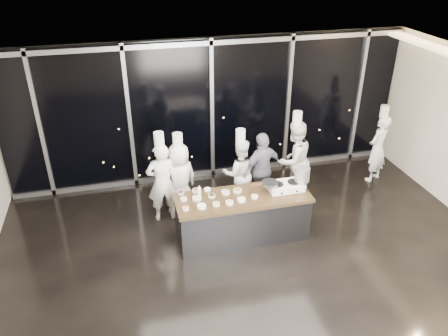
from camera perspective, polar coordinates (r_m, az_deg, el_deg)
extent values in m
plane|color=black|center=(7.77, 4.25, -12.80)|extent=(9.00, 9.00, 0.00)
cube|color=beige|center=(9.86, -1.73, 7.64)|extent=(9.00, 0.02, 3.20)
cube|color=beige|center=(6.14, 5.33, 10.16)|extent=(9.00, 7.00, 0.02)
cube|color=black|center=(9.80, -1.66, 7.52)|extent=(8.90, 0.04, 3.18)
cube|color=#95979D|center=(9.32, -1.72, 16.04)|extent=(8.90, 0.08, 0.10)
cube|color=#95979D|center=(10.42, -1.48, -0.54)|extent=(8.90, 0.08, 0.10)
cube|color=#95979D|center=(9.70, -22.90, 4.95)|extent=(0.08, 0.08, 3.20)
cube|color=#95979D|center=(9.56, -12.24, 6.30)|extent=(0.08, 0.08, 3.20)
cube|color=#95979D|center=(9.76, -1.59, 7.42)|extent=(0.08, 0.08, 3.20)
cube|color=#95979D|center=(10.27, 8.35, 8.24)|extent=(0.08, 0.08, 3.20)
cube|color=#95979D|center=(11.06, 17.14, 8.76)|extent=(0.08, 0.08, 3.20)
cube|color=#333338|center=(8.18, 2.40, -6.56)|extent=(2.40, 0.80, 0.84)
cube|color=#48351E|center=(7.93, 2.47, -3.90)|extent=(2.46, 0.86, 0.06)
cube|color=white|center=(8.17, 8.00, -2.37)|extent=(0.64, 0.40, 0.12)
cylinder|color=black|center=(8.09, 7.00, -2.10)|extent=(0.22, 0.22, 0.02)
cylinder|color=black|center=(8.19, 9.06, -1.80)|extent=(0.22, 0.22, 0.02)
cylinder|color=black|center=(7.97, 7.55, -3.32)|extent=(0.04, 0.02, 0.04)
cylinder|color=black|center=(8.07, 9.51, -3.02)|extent=(0.04, 0.02, 0.04)
cylinder|color=slate|center=(8.02, 6.02, -1.99)|extent=(0.31, 0.31, 0.05)
cube|color=#4C2B14|center=(7.94, 4.22, -2.20)|extent=(0.23, 0.03, 0.02)
cylinder|color=#BABABD|center=(8.18, 10.18, -0.80)|extent=(0.27, 0.27, 0.27)
cylinder|color=white|center=(7.57, -5.04, -5.29)|extent=(0.11, 0.11, 0.04)
cylinder|color=orange|center=(7.56, -5.05, -5.19)|extent=(0.09, 0.09, 0.01)
cylinder|color=white|center=(7.82, -5.31, -4.07)|extent=(0.12, 0.12, 0.04)
cylinder|color=beige|center=(7.81, -5.31, -3.97)|extent=(0.10, 0.10, 0.01)
cylinder|color=white|center=(8.00, -5.68, -3.27)|extent=(0.11, 0.11, 0.04)
cylinder|color=#381210|center=(7.99, -5.69, -3.17)|extent=(0.09, 0.09, 0.01)
cylinder|color=white|center=(7.61, -2.95, -5.02)|extent=(0.16, 0.16, 0.04)
cylinder|color=white|center=(7.60, -2.95, -4.92)|extent=(0.13, 0.13, 0.01)
cylinder|color=white|center=(7.82, -3.59, -4.00)|extent=(0.17, 0.17, 0.04)
cylinder|color=#CFD46A|center=(7.81, -3.59, -3.90)|extent=(0.14, 0.14, 0.01)
cylinder|color=white|center=(8.05, -3.64, -2.98)|extent=(0.16, 0.16, 0.04)
cylinder|color=brown|center=(8.04, -3.65, -2.88)|extent=(0.13, 0.13, 0.01)
cylinder|color=white|center=(7.65, -1.03, -4.75)|extent=(0.13, 0.13, 0.04)
cylinder|color=tan|center=(7.65, -1.03, -4.64)|extent=(0.11, 0.11, 0.01)
cylinder|color=white|center=(7.89, -1.62, -3.64)|extent=(0.13, 0.13, 0.04)
cylinder|color=black|center=(7.88, -1.62, -3.54)|extent=(0.11, 0.11, 0.01)
cylinder|color=white|center=(8.07, -2.18, -2.84)|extent=(0.12, 0.12, 0.04)
cylinder|color=silver|center=(8.06, -2.19, -2.74)|extent=(0.10, 0.10, 0.01)
cylinder|color=white|center=(7.70, 0.71, -4.53)|extent=(0.14, 0.14, 0.04)
cylinder|color=tan|center=(7.69, 0.71, -4.43)|extent=(0.12, 0.12, 0.01)
cylinder|color=white|center=(7.98, 0.20, -3.19)|extent=(0.16, 0.16, 0.04)
cylinder|color=tan|center=(7.97, 0.20, -3.09)|extent=(0.13, 0.13, 0.01)
cylinder|color=white|center=(7.78, 2.28, -4.16)|extent=(0.15, 0.15, 0.04)
cylinder|color=beige|center=(7.77, 2.28, -4.06)|extent=(0.13, 0.13, 0.01)
cylinder|color=white|center=(8.04, 1.74, -2.97)|extent=(0.16, 0.16, 0.04)
cylinder|color=olive|center=(8.03, 1.74, -2.87)|extent=(0.13, 0.13, 0.01)
cylinder|color=white|center=(7.88, 4.01, -3.75)|extent=(0.12, 0.12, 0.04)
cylinder|color=#F7C252|center=(7.87, 4.02, -3.65)|extent=(0.10, 0.10, 0.01)
cylinder|color=white|center=(7.88, -3.25, -3.16)|extent=(0.06, 0.06, 0.17)
cone|color=white|center=(7.83, -3.27, -2.45)|extent=(0.05, 0.05, 0.06)
imported|color=white|center=(8.55, -8.06, -1.89)|extent=(0.61, 0.41, 1.66)
cylinder|color=white|center=(8.12, -8.50, 3.76)|extent=(0.19, 0.19, 0.26)
imported|color=white|center=(8.71, -5.78, -1.55)|extent=(0.89, 0.76, 1.55)
cylinder|color=white|center=(8.31, -6.08, 3.67)|extent=(0.25, 0.25, 0.26)
imported|color=white|center=(8.96, 2.07, -0.68)|extent=(0.80, 0.66, 1.49)
cylinder|color=white|center=(8.58, 2.17, 4.25)|extent=(0.21, 0.21, 0.26)
imported|color=#141537|center=(8.99, 5.00, -0.20)|extent=(1.03, 0.68, 1.62)
imported|color=white|center=(9.34, 9.09, 1.04)|extent=(1.01, 0.91, 1.72)
cylinder|color=white|center=(8.94, 9.56, 6.49)|extent=(0.25, 0.25, 0.26)
imported|color=white|center=(10.46, 19.41, 2.42)|extent=(0.69, 0.61, 1.59)
cylinder|color=white|center=(10.12, 20.23, 6.96)|extent=(0.26, 0.26, 0.26)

